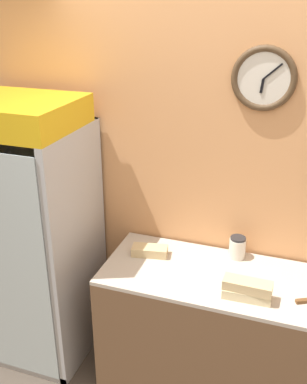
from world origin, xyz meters
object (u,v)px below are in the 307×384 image
(beverage_cooler, at_px, (35,218))
(sandwich_stack_middle, at_px, (248,286))
(sandwich_flat_left, at_px, (150,251))
(condiment_jar, at_px, (237,247))
(sandwich_stack_bottom, at_px, (247,294))

(beverage_cooler, bearing_deg, sandwich_stack_middle, -7.09)
(beverage_cooler, relative_size, sandwich_flat_left, 7.53)
(beverage_cooler, height_order, condiment_jar, beverage_cooler)
(sandwich_stack_bottom, distance_m, condiment_jar, 0.44)
(sandwich_stack_bottom, height_order, sandwich_stack_middle, sandwich_stack_middle)
(sandwich_stack_middle, bearing_deg, sandwich_stack_bottom, 0.00)
(beverage_cooler, xyz_separation_m, sandwich_stack_bottom, (1.50, -0.19, -0.14))
(sandwich_stack_bottom, height_order, sandwich_flat_left, sandwich_flat_left)
(beverage_cooler, bearing_deg, condiment_jar, 9.66)
(beverage_cooler, distance_m, condiment_jar, 1.40)
(sandwich_flat_left, relative_size, condiment_jar, 1.68)
(condiment_jar, bearing_deg, sandwich_stack_middle, -73.17)
(sandwich_stack_middle, relative_size, sandwich_flat_left, 1.11)
(beverage_cooler, distance_m, sandwich_stack_bottom, 1.52)
(beverage_cooler, xyz_separation_m, sandwich_flat_left, (0.82, 0.07, -0.14))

